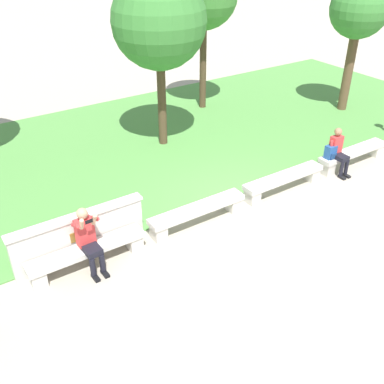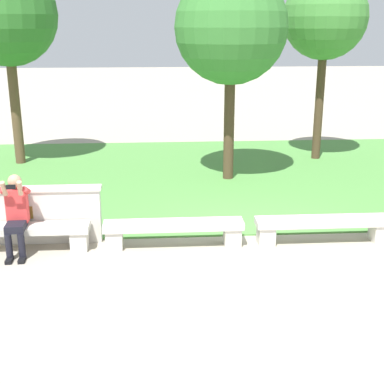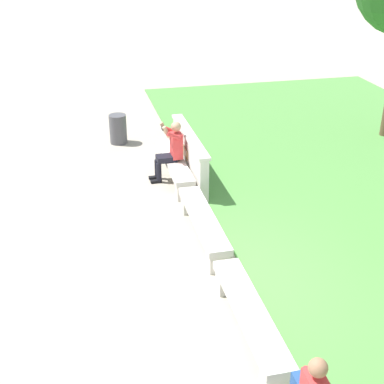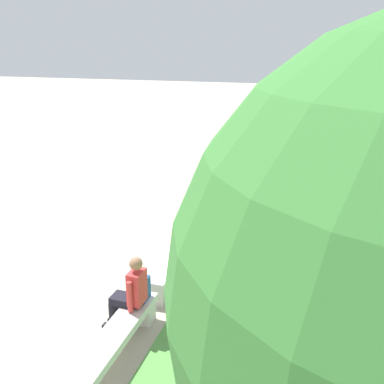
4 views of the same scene
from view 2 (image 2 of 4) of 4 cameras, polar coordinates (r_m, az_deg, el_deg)
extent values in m
plane|color=#A89E8C|center=(9.39, 6.08, -5.55)|extent=(80.00, 80.00, 0.00)
cube|color=#518E42|center=(13.48, 2.93, 1.79)|extent=(22.22, 8.00, 0.03)
cube|color=beige|center=(9.40, -18.13, -3.76)|extent=(2.38, 0.40, 0.12)
cube|color=beige|center=(9.29, -11.92, -5.00)|extent=(0.28, 0.34, 0.33)
cube|color=beige|center=(9.11, -1.98, -3.54)|extent=(2.38, 0.40, 0.12)
cube|color=beige|center=(9.22, -8.28, -4.96)|extent=(0.28, 0.34, 0.33)
cube|color=beige|center=(9.28, 4.31, -4.67)|extent=(0.28, 0.34, 0.33)
cube|color=beige|center=(9.55, 13.90, -3.05)|extent=(2.38, 0.40, 0.12)
cube|color=beige|center=(9.38, 7.89, -4.55)|extent=(0.28, 0.34, 0.33)
cube|color=beige|center=(9.98, 19.36, -4.03)|extent=(0.28, 0.34, 0.33)
cube|color=beige|center=(9.68, -17.71, -2.57)|extent=(2.71, 0.18, 0.95)
cube|color=silver|center=(9.53, -17.99, 0.29)|extent=(2.77, 0.24, 0.06)
cube|color=brown|center=(9.56, -17.91, -2.12)|extent=(0.44, 0.02, 0.22)
cube|color=black|center=(9.15, -18.91, -6.89)|extent=(0.11, 0.24, 0.06)
cylinder|color=black|center=(9.13, -18.95, -5.51)|extent=(0.11, 0.11, 0.42)
cube|color=black|center=(9.10, -17.67, -6.88)|extent=(0.11, 0.24, 0.06)
cylinder|color=black|center=(9.08, -17.71, -5.49)|extent=(0.11, 0.11, 0.42)
cube|color=black|center=(9.18, -18.26, -3.49)|extent=(0.32, 0.43, 0.12)
cube|color=#D83838|center=(9.30, -18.15, -1.37)|extent=(0.35, 0.23, 0.56)
sphere|color=tan|center=(9.18, -18.40, 1.11)|extent=(0.22, 0.22, 0.22)
cylinder|color=#D83838|center=(9.16, -19.60, 0.11)|extent=(0.10, 0.31, 0.21)
cylinder|color=tan|center=(9.00, -19.44, 0.35)|extent=(0.09, 0.19, 0.27)
cylinder|color=#D83838|center=(9.08, -17.27, 0.19)|extent=(0.10, 0.31, 0.21)
cylinder|color=tan|center=(8.94, -17.89, 0.40)|extent=(0.11, 0.19, 0.27)
cube|color=black|center=(8.90, -18.77, 0.51)|extent=(0.15, 0.02, 0.08)
cylinder|color=brown|center=(15.10, -18.32, 8.61)|extent=(0.26, 0.26, 3.11)
sphere|color=#2D6B28|center=(14.95, -19.20, 17.43)|extent=(2.57, 2.57, 2.57)
cylinder|color=#4C3826|center=(15.28, 13.42, 9.22)|extent=(0.23, 0.23, 3.17)
sphere|color=#428438|center=(15.14, 14.04, 17.68)|extent=(2.22, 2.22, 2.22)
cylinder|color=#4C3826|center=(12.90, 3.98, 7.39)|extent=(0.25, 0.25, 2.81)
sphere|color=#387A33|center=(12.70, 4.19, 17.12)|extent=(2.58, 2.58, 2.58)
camera|label=1|loc=(5.22, -82.94, 29.39)|focal=42.00mm
camera|label=3|loc=(10.59, 51.20, 18.87)|focal=50.00mm
camera|label=4|loc=(15.01, 40.18, 15.84)|focal=42.00mm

